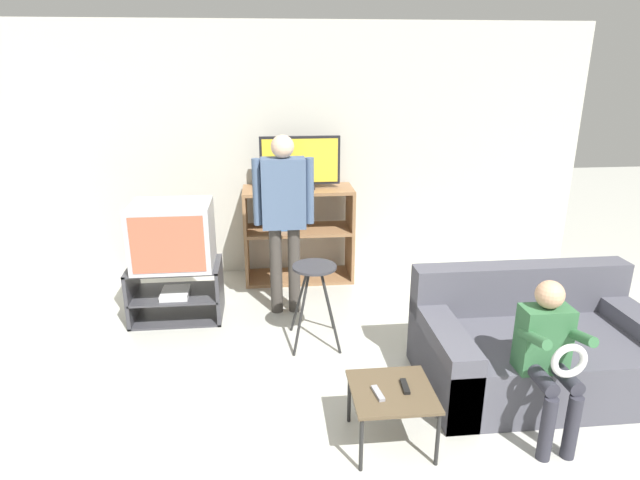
{
  "coord_description": "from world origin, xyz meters",
  "views": [
    {
      "loc": [
        -0.22,
        -1.84,
        2.22
      ],
      "look_at": [
        0.18,
        2.06,
        0.9
      ],
      "focal_mm": 30.0,
      "sensor_mm": 36.0,
      "label": 1
    }
  ],
  "objects": [
    {
      "name": "wall_back",
      "position": [
        0.0,
        3.77,
        1.3
      ],
      "size": [
        6.4,
        0.06,
        2.6
      ],
      "color": "beige",
      "rests_on": "ground_plane"
    },
    {
      "name": "tv_stand",
      "position": [
        -1.05,
        2.66,
        0.25
      ],
      "size": [
        0.8,
        0.5,
        0.5
      ],
      "color": "#38383D",
      "rests_on": "ground_plane"
    },
    {
      "name": "television_main",
      "position": [
        -1.04,
        2.66,
        0.78
      ],
      "size": [
        0.68,
        0.54,
        0.56
      ],
      "color": "#B2B2B7",
      "rests_on": "tv_stand"
    },
    {
      "name": "media_shelf",
      "position": [
        0.1,
        3.46,
        0.5
      ],
      "size": [
        1.12,
        0.47,
        0.99
      ],
      "color": "#8E6642",
      "rests_on": "ground_plane"
    },
    {
      "name": "television_flat",
      "position": [
        0.13,
        3.46,
        1.24
      ],
      "size": [
        0.8,
        0.2,
        0.53
      ],
      "color": "black",
      "rests_on": "media_shelf"
    },
    {
      "name": "folding_stool",
      "position": [
        0.14,
        2.09,
        0.55
      ],
      "size": [
        0.39,
        0.44,
        0.68
      ],
      "color": "black",
      "rests_on": "ground_plane"
    },
    {
      "name": "snack_table",
      "position": [
        0.49,
        0.81,
        0.33
      ],
      "size": [
        0.49,
        0.49,
        0.37
      ],
      "color": "brown",
      "rests_on": "ground_plane"
    },
    {
      "name": "remote_control_black",
      "position": [
        0.57,
        0.83,
        0.38
      ],
      "size": [
        0.04,
        0.15,
        0.02
      ],
      "primitive_type": "cube",
      "rotation": [
        0.0,
        0.0,
        -0.05
      ],
      "color": "black",
      "rests_on": "snack_table"
    },
    {
      "name": "remote_control_white",
      "position": [
        0.39,
        0.77,
        0.38
      ],
      "size": [
        0.06,
        0.15,
        0.02
      ],
      "primitive_type": "cube",
      "rotation": [
        0.0,
        0.0,
        0.15
      ],
      "color": "gray",
      "rests_on": "snack_table"
    },
    {
      "name": "couch",
      "position": [
        1.66,
        1.35,
        0.27
      ],
      "size": [
        1.64,
        0.97,
        0.78
      ],
      "color": "#4C4C56",
      "rests_on": "ground_plane"
    },
    {
      "name": "person_standing_adult",
      "position": [
        -0.07,
        2.69,
        0.99
      ],
      "size": [
        0.53,
        0.2,
        1.63
      ],
      "color": "#3D3833",
      "rests_on": "ground_plane"
    },
    {
      "name": "person_seated_child",
      "position": [
        1.42,
        0.8,
        0.59
      ],
      "size": [
        0.33,
        0.43,
        1.0
      ],
      "color": "#2D2D38",
      "rests_on": "ground_plane"
    }
  ]
}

